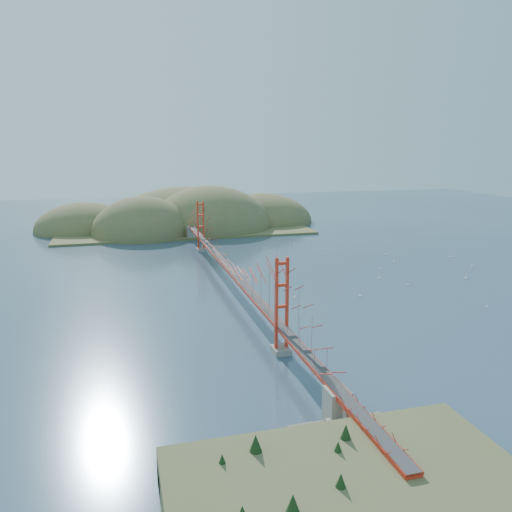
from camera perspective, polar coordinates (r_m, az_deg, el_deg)
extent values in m
plane|color=#2D445B|center=(88.02, -3.18, -3.40)|extent=(320.00, 320.00, 0.00)
cube|color=gray|center=(60.53, 2.88, -10.68)|extent=(2.00, 2.40, 0.70)
cube|color=gray|center=(116.61, -6.27, 0.72)|extent=(2.00, 2.40, 0.70)
cube|color=#A72212|center=(87.17, -3.20, -1.32)|extent=(1.40, 92.00, 0.16)
cube|color=#A72212|center=(87.22, -3.20, -1.44)|extent=(1.33, 92.00, 0.24)
cube|color=#38383A|center=(87.15, -3.21, -1.25)|extent=(1.19, 92.00, 0.03)
cube|color=gray|center=(46.59, 9.26, -16.63)|extent=(2.00, 2.20, 3.30)
cube|color=gray|center=(131.92, -7.38, 2.65)|extent=(2.20, 2.60, 3.30)
cube|color=#A72212|center=(41.14, 12.96, -18.40)|extent=(1.40, 12.00, 0.16)
cube|color=#A72212|center=(41.27, 12.94, -18.70)|extent=(1.33, 12.00, 0.30)
cube|color=gray|center=(39.28, 15.79, -23.42)|extent=(0.50, 0.70, 2.95)
cube|color=gray|center=(41.38, 13.52, -21.22)|extent=(0.50, 0.70, 2.95)
cube|color=gray|center=(43.59, 11.54, -19.21)|extent=(0.50, 0.70, 2.95)
cube|color=gray|center=(45.11, 10.35, -17.98)|extent=(0.50, 0.70, 2.95)
cube|color=#59544C|center=(45.43, 10.56, -19.75)|extent=(9.00, 6.00, 0.24)
cube|color=maroon|center=(45.86, 10.67, -18.69)|extent=(3.70, 2.30, 0.75)
cube|color=gray|center=(45.64, 10.69, -18.23)|extent=(3.70, 2.30, 0.10)
cylinder|color=white|center=(45.42, 10.72, -17.75)|extent=(0.03, 0.03, 1.00)
cube|color=#50552F|center=(41.70, 6.87, -21.60)|extent=(24.00, 3.00, 1.80)
cone|color=black|center=(39.25, 10.09, -19.43)|extent=(0.82, 0.82, 1.17)
cone|color=black|center=(33.39, 3.12, -25.60)|extent=(0.90, 0.90, 1.28)
cone|color=black|center=(37.74, 2.42, -20.74)|extent=(0.75, 0.75, 1.07)
cone|color=black|center=(34.09, -0.37, -24.73)|extent=(0.85, 0.85, 1.21)
cone|color=black|center=(33.41, 6.45, -26.18)|extent=(0.55, 0.55, 0.79)
cone|color=black|center=(40.64, 11.90, -18.23)|extent=(0.88, 0.88, 1.26)
cube|color=brown|center=(149.76, -8.32, 3.27)|extent=(70.00, 40.00, 0.60)
ellipsoid|color=brown|center=(141.00, -12.77, 2.41)|extent=(28.00, 28.00, 21.00)
ellipsoid|color=brown|center=(149.00, -5.17, 3.21)|extent=(36.00, 36.00, 25.00)
ellipsoid|color=brown|center=(160.69, 0.67, 3.95)|extent=(32.00, 32.00, 18.00)
ellipsoid|color=brown|center=(153.10, -18.97, 2.82)|extent=(28.00, 28.00, 16.00)
ellipsoid|color=brown|center=(163.77, -8.23, 3.98)|extent=(44.00, 44.00, 22.00)
cube|color=white|center=(100.66, 22.89, -2.30)|extent=(0.31, 0.65, 0.11)
cylinder|color=white|center=(100.58, 22.90, -2.11)|extent=(0.02, 0.02, 0.69)
cube|color=white|center=(116.00, 1.69, 0.58)|extent=(0.55, 0.40, 0.10)
cylinder|color=white|center=(115.94, 1.69, 0.72)|extent=(0.02, 0.02, 0.58)
cube|color=white|center=(109.74, 15.52, -0.58)|extent=(0.38, 0.59, 0.10)
cylinder|color=white|center=(109.68, 15.53, -0.43)|extent=(0.02, 0.02, 0.61)
cube|color=white|center=(92.40, 16.98, -3.12)|extent=(0.58, 0.60, 0.11)
cylinder|color=white|center=(92.31, 17.00, -2.92)|extent=(0.02, 0.02, 0.68)
cube|color=white|center=(131.26, 6.31, 1.93)|extent=(0.19, 0.55, 0.10)
cylinder|color=white|center=(131.21, 6.32, 2.05)|extent=(0.02, 0.02, 0.60)
cube|color=white|center=(124.90, 4.38, 1.42)|extent=(0.55, 0.27, 0.10)
cylinder|color=white|center=(124.84, 4.38, 1.54)|extent=(0.02, 0.02, 0.57)
cube|color=white|center=(107.81, 3.74, -0.37)|extent=(0.62, 0.45, 0.11)
cylinder|color=white|center=(107.73, 3.74, -0.20)|extent=(0.02, 0.02, 0.65)
cube|color=white|center=(81.44, 4.43, -4.71)|extent=(0.23, 0.55, 0.10)
cylinder|color=white|center=(81.35, 4.43, -4.52)|extent=(0.02, 0.02, 0.58)
cube|color=white|center=(118.13, 21.37, -0.07)|extent=(0.65, 0.50, 0.11)
cylinder|color=white|center=(118.06, 21.38, 0.09)|extent=(0.02, 0.02, 0.69)
cube|color=white|center=(84.37, 24.87, -5.27)|extent=(0.42, 0.48, 0.09)
cylinder|color=white|center=(84.30, 24.89, -5.10)|extent=(0.01, 0.01, 0.53)
cube|color=white|center=(110.66, 23.46, -1.07)|extent=(0.47, 0.57, 0.10)
cylinder|color=white|center=(110.59, 23.47, -0.92)|extent=(0.02, 0.02, 0.61)
cube|color=white|center=(113.89, 7.64, 0.24)|extent=(0.44, 0.57, 0.10)
cylinder|color=white|center=(113.83, 7.65, 0.39)|extent=(0.02, 0.02, 0.60)
cube|color=white|center=(83.57, 11.81, -4.49)|extent=(0.45, 0.63, 0.11)
cylinder|color=white|center=(83.48, 11.83, -4.27)|extent=(0.02, 0.02, 0.67)
cube|color=white|center=(115.58, 14.59, 0.13)|extent=(0.61, 0.49, 0.11)
cylinder|color=white|center=(115.51, 14.60, 0.29)|extent=(0.02, 0.02, 0.66)
cube|color=white|center=(102.44, 14.06, -1.43)|extent=(0.18, 0.48, 0.09)
cylinder|color=white|center=(102.38, 14.07, -1.29)|extent=(0.01, 0.01, 0.52)
cube|color=white|center=(126.76, 15.18, 1.18)|extent=(0.58, 0.39, 0.10)
cylinder|color=white|center=(126.70, 15.18, 1.31)|extent=(0.02, 0.02, 0.60)
cube|color=white|center=(95.27, 13.90, -2.48)|extent=(0.57, 0.28, 0.10)
cylinder|color=white|center=(95.19, 13.91, -2.30)|extent=(0.02, 0.02, 0.59)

